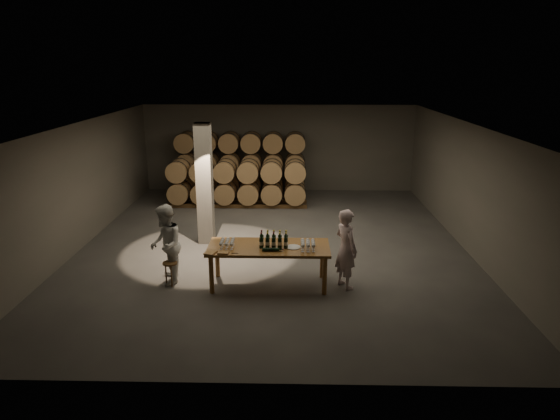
{
  "coord_description": "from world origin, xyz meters",
  "views": [
    {
      "loc": [
        0.48,
        -12.48,
        4.66
      ],
      "look_at": [
        0.19,
        -0.44,
        1.1
      ],
      "focal_mm": 32.0,
      "sensor_mm": 36.0,
      "label": 1
    }
  ],
  "objects_px": {
    "stool": "(170,267)",
    "tasting_table": "(269,251)",
    "person_woman": "(166,245)",
    "bottle_cluster": "(274,241)",
    "plate": "(293,247)",
    "notebook_near": "(223,252)",
    "person_man": "(346,249)"
  },
  "relations": [
    {
      "from": "plate",
      "to": "bottle_cluster",
      "type": "bearing_deg",
      "value": 175.56
    },
    {
      "from": "person_woman",
      "to": "plate",
      "type": "bearing_deg",
      "value": 74.94
    },
    {
      "from": "bottle_cluster",
      "to": "stool",
      "type": "xyz_separation_m",
      "value": [
        -2.24,
        -0.02,
        -0.59
      ]
    },
    {
      "from": "tasting_table",
      "to": "bottle_cluster",
      "type": "height_order",
      "value": "bottle_cluster"
    },
    {
      "from": "bottle_cluster",
      "to": "plate",
      "type": "xyz_separation_m",
      "value": [
        0.42,
        -0.03,
        -0.12
      ]
    },
    {
      "from": "person_woman",
      "to": "stool",
      "type": "bearing_deg",
      "value": 23.96
    },
    {
      "from": "notebook_near",
      "to": "stool",
      "type": "xyz_separation_m",
      "value": [
        -1.22,
        0.37,
        -0.48
      ]
    },
    {
      "from": "notebook_near",
      "to": "person_woman",
      "type": "relative_size",
      "value": 0.13
    },
    {
      "from": "stool",
      "to": "person_woman",
      "type": "xyz_separation_m",
      "value": [
        -0.1,
        0.14,
        0.45
      ]
    },
    {
      "from": "bottle_cluster",
      "to": "person_woman",
      "type": "xyz_separation_m",
      "value": [
        -2.34,
        0.12,
        -0.14
      ]
    },
    {
      "from": "bottle_cluster",
      "to": "notebook_near",
      "type": "xyz_separation_m",
      "value": [
        -1.02,
        -0.4,
        -0.11
      ]
    },
    {
      "from": "stool",
      "to": "tasting_table",
      "type": "bearing_deg",
      "value": 1.56
    },
    {
      "from": "stool",
      "to": "person_woman",
      "type": "distance_m",
      "value": 0.48
    },
    {
      "from": "bottle_cluster",
      "to": "person_man",
      "type": "relative_size",
      "value": 0.35
    },
    {
      "from": "person_man",
      "to": "person_woman",
      "type": "height_order",
      "value": "person_woman"
    },
    {
      "from": "notebook_near",
      "to": "person_man",
      "type": "distance_m",
      "value": 2.59
    },
    {
      "from": "tasting_table",
      "to": "bottle_cluster",
      "type": "xyz_separation_m",
      "value": [
        0.11,
        -0.04,
        0.23
      ]
    },
    {
      "from": "tasting_table",
      "to": "stool",
      "type": "distance_m",
      "value": 2.16
    },
    {
      "from": "notebook_near",
      "to": "person_man",
      "type": "height_order",
      "value": "person_man"
    },
    {
      "from": "stool",
      "to": "plate",
      "type": "bearing_deg",
      "value": -0.22
    },
    {
      "from": "tasting_table",
      "to": "person_man",
      "type": "bearing_deg",
      "value": -1.41
    },
    {
      "from": "tasting_table",
      "to": "person_woman",
      "type": "distance_m",
      "value": 2.24
    },
    {
      "from": "plate",
      "to": "notebook_near",
      "type": "relative_size",
      "value": 1.39
    },
    {
      "from": "bottle_cluster",
      "to": "stool",
      "type": "distance_m",
      "value": 2.32
    },
    {
      "from": "notebook_near",
      "to": "person_woman",
      "type": "xyz_separation_m",
      "value": [
        -1.32,
        0.51,
        -0.03
      ]
    },
    {
      "from": "person_man",
      "to": "person_woman",
      "type": "relative_size",
      "value": 0.99
    },
    {
      "from": "bottle_cluster",
      "to": "tasting_table",
      "type": "bearing_deg",
      "value": 161.93
    },
    {
      "from": "bottle_cluster",
      "to": "plate",
      "type": "relative_size",
      "value": 1.95
    },
    {
      "from": "person_man",
      "to": "person_woman",
      "type": "xyz_separation_m",
      "value": [
        -3.88,
        0.12,
        0.01
      ]
    },
    {
      "from": "bottle_cluster",
      "to": "notebook_near",
      "type": "distance_m",
      "value": 1.1
    },
    {
      "from": "stool",
      "to": "person_woman",
      "type": "bearing_deg",
      "value": 125.91
    },
    {
      "from": "bottle_cluster",
      "to": "plate",
      "type": "height_order",
      "value": "bottle_cluster"
    }
  ]
}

